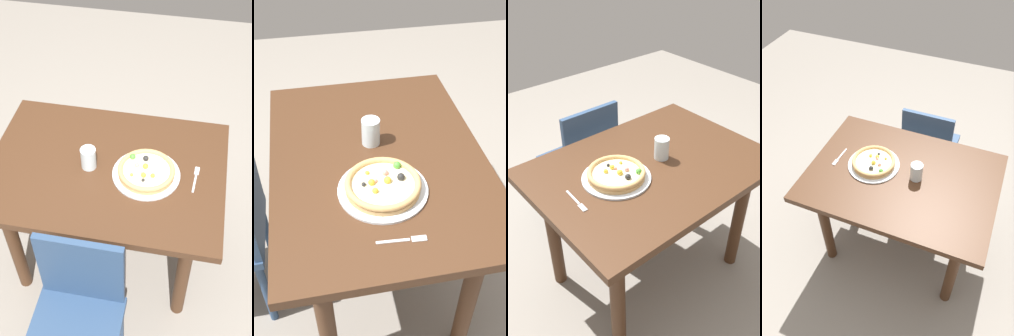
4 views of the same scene
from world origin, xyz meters
The scene contains 6 objects.
ground_plane centered at (0.00, 0.00, 0.00)m, with size 6.00×6.00×0.00m, color gray.
dining_table centered at (0.00, 0.00, 0.65)m, with size 1.16×0.84×0.78m.
plate centered at (0.20, -0.02, 0.78)m, with size 0.33×0.33×0.01m, color silver.
pizza centered at (0.20, -0.02, 0.81)m, with size 0.27×0.27×0.05m.
fork centered at (0.44, 0.01, 0.78)m, with size 0.03×0.17×0.00m.
drinking_glass centered at (-0.08, -0.01, 0.83)m, with size 0.07×0.07×0.11m, color silver.
Camera 2 is at (1.23, -0.23, 1.82)m, focal length 43.76 mm.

